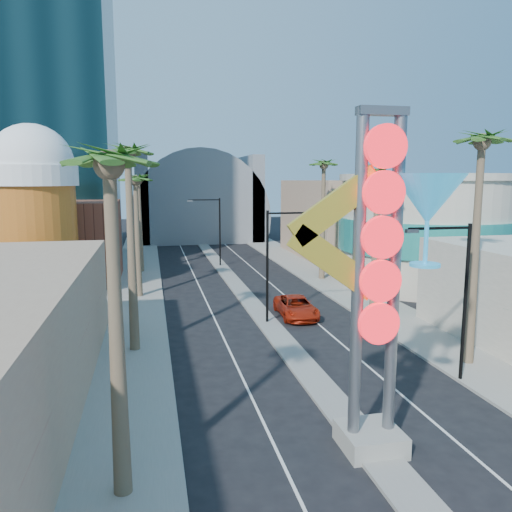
{
  "coord_description": "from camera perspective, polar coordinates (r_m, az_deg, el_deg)",
  "views": [
    {
      "loc": [
        -7.88,
        -13.28,
        10.08
      ],
      "look_at": [
        -0.57,
        21.13,
        4.69
      ],
      "focal_mm": 35.0,
      "sensor_mm": 36.0,
      "label": 1
    }
  ],
  "objects": [
    {
      "name": "ground",
      "position": [
        18.44,
        17.18,
        -24.84
      ],
      "size": [
        240.0,
        240.0,
        0.0
      ],
      "primitive_type": "plane",
      "color": "black",
      "rests_on": "ground"
    },
    {
      "name": "sidewalk_west",
      "position": [
        49.34,
        -13.65,
        -3.24
      ],
      "size": [
        5.0,
        100.0,
        0.15
      ],
      "primitive_type": "cube",
      "color": "gray",
      "rests_on": "ground"
    },
    {
      "name": "sidewalk_east",
      "position": [
        52.28,
        7.66,
        -2.4
      ],
      "size": [
        5.0,
        100.0,
        0.15
      ],
      "primitive_type": "cube",
      "color": "gray",
      "rests_on": "ground"
    },
    {
      "name": "median",
      "position": [
        52.84,
        -3.2,
        -2.22
      ],
      "size": [
        1.6,
        84.0,
        0.15
      ],
      "primitive_type": "cube",
      "color": "gray",
      "rests_on": "ground"
    },
    {
      "name": "hotel_tower",
      "position": [
        68.44,
        -25.29,
        20.51
      ],
      "size": [
        20.0,
        20.0,
        50.0
      ],
      "primitive_type": "cube",
      "color": "black",
      "rests_on": "ground"
    },
    {
      "name": "brick_filler_west",
      "position": [
        52.28,
        -20.85,
        1.46
      ],
      "size": [
        10.0,
        10.0,
        8.0
      ],
      "primitive_type": "cube",
      "color": "brown",
      "rests_on": "ground"
    },
    {
      "name": "filler_east",
      "position": [
        65.97,
        9.29,
        4.18
      ],
      "size": [
        10.0,
        20.0,
        10.0
      ],
      "primitive_type": "cube",
      "color": "tan",
      "rests_on": "ground"
    },
    {
      "name": "beer_mug",
      "position": [
        44.29,
        -23.96,
        5.07
      ],
      "size": [
        7.0,
        7.0,
        14.5
      ],
      "color": "#B75318",
      "rests_on": "ground"
    },
    {
      "name": "turquoise_building",
      "position": [
        50.66,
        18.81,
        2.77
      ],
      "size": [
        16.6,
        16.6,
        10.6
      ],
      "color": "#B2AB97",
      "rests_on": "ground"
    },
    {
      "name": "canopy",
      "position": [
        85.84,
        -6.72,
        4.8
      ],
      "size": [
        22.0,
        16.0,
        22.0
      ],
      "color": "slate",
      "rests_on": "ground"
    },
    {
      "name": "neon_sign",
      "position": [
        18.63,
        15.97,
        -0.18
      ],
      "size": [
        6.53,
        2.6,
        12.55
      ],
      "color": "gray",
      "rests_on": "ground"
    },
    {
      "name": "streetlight_0",
      "position": [
        34.72,
        2.19,
        0.09
      ],
      "size": [
        3.79,
        0.25,
        8.0
      ],
      "color": "black",
      "rests_on": "ground"
    },
    {
      "name": "streetlight_1",
      "position": [
        57.98,
        -4.69,
        3.53
      ],
      "size": [
        3.79,
        0.25,
        8.0
      ],
      "color": "black",
      "rests_on": "ground"
    },
    {
      "name": "streetlight_2",
      "position": [
        26.34,
        22.03,
        -3.43
      ],
      "size": [
        3.45,
        0.25,
        8.0
      ],
      "color": "black",
      "rests_on": "ground"
    },
    {
      "name": "palm_0",
      "position": [
        15.33,
        -16.35,
        7.81
      ],
      "size": [
        2.4,
        2.4,
        11.7
      ],
      "color": "brown",
      "rests_on": "ground"
    },
    {
      "name": "palm_1",
      "position": [
        29.31,
        -14.41,
        9.9
      ],
      "size": [
        2.4,
        2.4,
        12.7
      ],
      "color": "brown",
      "rests_on": "ground"
    },
    {
      "name": "palm_2",
      "position": [
        43.3,
        -13.6,
        7.68
      ],
      "size": [
        2.4,
        2.4,
        11.2
      ],
      "color": "brown",
      "rests_on": "ground"
    },
    {
      "name": "palm_3",
      "position": [
        55.3,
        -13.28,
        7.86
      ],
      "size": [
        2.4,
        2.4,
        11.2
      ],
      "color": "brown",
      "rests_on": "ground"
    },
    {
      "name": "palm_5",
      "position": [
        28.78,
        24.34,
        10.32
      ],
      "size": [
        2.4,
        2.4,
        13.2
      ],
      "color": "brown",
      "rests_on": "ground"
    },
    {
      "name": "palm_6",
      "position": [
        39.11,
        13.71,
        8.25
      ],
      "size": [
        2.4,
        2.4,
        11.7
      ],
      "color": "brown",
      "rests_on": "ground"
    },
    {
      "name": "palm_7",
      "position": [
        50.21,
        7.76,
        9.48
      ],
      "size": [
        2.4,
        2.4,
        12.7
      ],
      "color": "brown",
      "rests_on": "ground"
    },
    {
      "name": "red_pickup",
      "position": [
        37.22,
        4.61,
        -5.82
      ],
      "size": [
        2.72,
        5.56,
        1.52
      ],
      "primitive_type": "imported",
      "rotation": [
        0.0,
        0.0,
        -0.04
      ],
      "color": "#B8250E",
      "rests_on": "ground"
    },
    {
      "name": "pedestrian_b",
      "position": [
        40.77,
        15.2,
        -4.4
      ],
      "size": [
        0.95,
        0.79,
        1.79
      ],
      "primitive_type": "imported",
      "rotation": [
        0.0,
        0.0,
        3.01
      ],
      "color": "gray",
      "rests_on": "sidewalk_east"
    }
  ]
}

